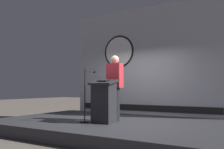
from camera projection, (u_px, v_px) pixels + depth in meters
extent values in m
plane|color=#6B6056|center=(117.00, 132.00, 6.39)|extent=(40.00, 40.00, 0.00)
cube|color=#333338|center=(117.00, 127.00, 6.40)|extent=(6.40, 4.00, 0.30)
cube|color=#B2B7C1|center=(144.00, 60.00, 8.10)|extent=(5.33, 0.10, 3.60)
cylinder|color=black|center=(119.00, 52.00, 8.57)|extent=(1.16, 0.02, 1.16)
cylinder|color=white|center=(119.00, 52.00, 8.56)|extent=(1.04, 0.02, 1.04)
cube|color=black|center=(144.00, 108.00, 7.96)|extent=(4.79, 0.02, 0.20)
cube|color=#26262B|center=(104.00, 103.00, 6.04)|extent=(0.52, 0.40, 0.99)
cube|color=#26262B|center=(104.00, 82.00, 6.07)|extent=(0.64, 0.50, 0.15)
cube|color=black|center=(103.00, 80.00, 6.05)|extent=(0.28, 0.20, 0.06)
cylinder|color=black|center=(115.00, 104.00, 6.42)|extent=(0.26, 0.26, 0.87)
cube|color=red|center=(115.00, 76.00, 6.47)|extent=(0.40, 0.24, 0.65)
sphere|color=beige|center=(115.00, 60.00, 6.49)|extent=(0.22, 0.22, 0.22)
cylinder|color=black|center=(85.00, 122.00, 6.12)|extent=(0.24, 0.24, 0.02)
cylinder|color=black|center=(85.00, 96.00, 6.16)|extent=(0.03, 0.03, 1.35)
cylinder|color=black|center=(90.00, 71.00, 6.38)|extent=(0.02, 0.42, 0.02)
sphere|color=#262626|center=(94.00, 72.00, 6.56)|extent=(0.07, 0.07, 0.07)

